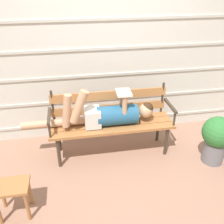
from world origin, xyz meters
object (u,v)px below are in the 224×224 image
object	(u,v)px
footstool	(12,192)
potted_plant	(217,137)
park_bench	(111,118)
reclining_person	(107,114)

from	to	relation	value
footstool	potted_plant	bearing A→B (deg)	9.70
park_bench	reclining_person	xyz separation A→B (m)	(-0.07, -0.07, 0.11)
footstool	potted_plant	world-z (taller)	potted_plant
footstool	potted_plant	xyz separation A→B (m)	(2.44, 0.42, 0.08)
park_bench	reclining_person	size ratio (longest dim) A/B	0.96
park_bench	footstool	bearing A→B (deg)	-142.35
footstool	potted_plant	distance (m)	2.47
reclining_person	potted_plant	bearing A→B (deg)	-16.75
potted_plant	park_bench	bearing A→B (deg)	159.74
park_bench	potted_plant	distance (m)	1.37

